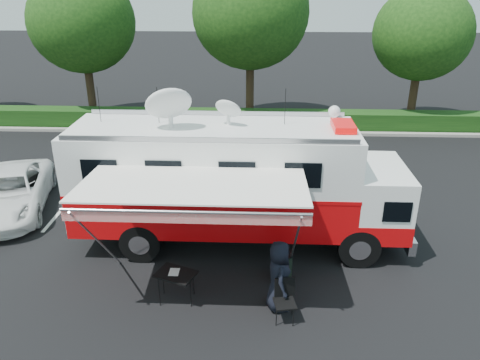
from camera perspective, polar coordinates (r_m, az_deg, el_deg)
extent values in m
plane|color=black|center=(15.00, -0.08, -7.43)|extent=(120.00, 120.00, 0.00)
cube|color=#9E998E|center=(25.26, 10.21, 5.64)|extent=(60.00, 0.35, 0.15)
cube|color=black|center=(25.99, 10.04, 7.14)|extent=(60.00, 1.20, 1.00)
cylinder|color=black|center=(28.10, -17.84, 11.20)|extent=(0.44, 0.44, 4.40)
ellipsoid|color=#14380F|center=(27.64, -18.71, 17.78)|extent=(5.63, 5.63, 5.35)
cylinder|color=black|center=(26.38, 1.22, 12.00)|extent=(0.44, 0.44, 4.80)
ellipsoid|color=#14380F|center=(25.89, 1.29, 19.72)|extent=(6.14, 6.14, 5.84)
cylinder|color=black|center=(27.76, 20.44, 10.29)|extent=(0.44, 0.44, 4.00)
ellipsoid|color=#14380F|center=(27.30, 21.35, 16.31)|extent=(5.12, 5.12, 4.86)
cube|color=silver|center=(18.99, -19.66, -1.86)|extent=(0.12, 5.50, 0.01)
cube|color=silver|center=(17.65, -1.27, -2.34)|extent=(0.12, 5.50, 0.01)
cube|color=silver|center=(18.29, 17.86, -2.59)|extent=(0.12, 5.50, 0.01)
cube|color=black|center=(14.69, -0.09, -5.43)|extent=(9.38, 1.53, 0.33)
cylinder|color=black|center=(13.95, 14.30, -7.97)|extent=(1.20, 0.35, 1.20)
cylinder|color=black|center=(16.01, 12.72, -3.47)|extent=(1.20, 0.35, 1.20)
cylinder|color=black|center=(14.07, -12.03, -7.45)|extent=(1.20, 0.35, 1.20)
cylinder|color=black|center=(16.11, -10.04, -3.05)|extent=(1.20, 0.35, 1.20)
cube|color=silver|center=(15.30, 18.92, -5.36)|extent=(0.22, 2.73, 0.44)
cube|color=white|center=(14.62, 16.37, -1.82)|extent=(1.53, 2.73, 1.85)
cube|color=red|center=(14.91, 16.09, -4.10)|extent=(1.55, 2.75, 0.60)
cube|color=black|center=(14.68, 19.21, -0.70)|extent=(0.13, 2.43, 0.76)
cube|color=red|center=(14.36, -3.14, -2.51)|extent=(8.29, 2.73, 1.31)
cube|color=red|center=(14.09, -3.19, -0.12)|extent=(8.31, 2.75, 0.11)
cube|color=white|center=(13.78, -3.27, 3.00)|extent=(8.29, 2.73, 1.53)
cube|color=white|center=(13.51, -3.35, 6.20)|extent=(8.29, 2.73, 0.09)
cube|color=#CC0505|center=(13.61, 12.48, 6.47)|extent=(0.60, 1.04, 0.17)
sphere|color=white|center=(14.59, 11.42, 8.17)|extent=(0.37, 0.37, 0.37)
ellipsoid|color=white|center=(13.32, -8.71, 9.17)|extent=(1.31, 1.31, 0.39)
ellipsoid|color=white|center=(13.53, -1.45, 8.71)|extent=(0.76, 0.76, 0.22)
cylinder|color=black|center=(14.50, -16.81, 8.74)|extent=(0.02, 0.02, 1.09)
cylinder|color=black|center=(14.03, -9.97, 8.91)|extent=(0.02, 0.02, 1.09)
cylinder|color=black|center=(13.73, 5.52, 8.83)|extent=(0.02, 0.02, 1.09)
cube|color=white|center=(11.25, -5.72, -0.52)|extent=(5.46, 2.62, 0.22)
cube|color=red|center=(10.19, -6.65, -4.50)|extent=(5.46, 0.04, 0.31)
cylinder|color=#B2B2B7|center=(10.11, -6.70, -3.90)|extent=(5.46, 0.07, 0.07)
cylinder|color=#B2B2B7|center=(12.50, -16.87, -7.16)|extent=(0.05, 2.81, 3.15)
cylinder|color=#B2B2B7|center=(11.86, 6.61, -7.98)|extent=(0.05, 2.81, 3.15)
imported|color=white|center=(18.71, -25.88, -3.35)|extent=(3.67, 5.69, 1.46)
imported|color=black|center=(12.39, 4.60, -15.12)|extent=(0.69, 0.98, 1.89)
cube|color=black|center=(12.21, -7.84, -11.29)|extent=(1.16, 0.99, 0.05)
cylinder|color=black|center=(12.32, -9.82, -13.38)|extent=(0.02, 0.02, 0.80)
cylinder|color=black|center=(12.71, -9.35, -12.02)|extent=(0.02, 0.02, 0.80)
cylinder|color=black|center=(12.18, -6.03, -13.60)|extent=(0.02, 0.02, 0.80)
cylinder|color=black|center=(12.58, -5.70, -12.22)|extent=(0.02, 0.02, 0.80)
cube|color=silver|center=(12.24, -8.04, -11.05)|extent=(0.25, 0.34, 0.01)
cube|color=black|center=(11.69, 5.49, -14.75)|extent=(0.59, 0.59, 0.05)
cube|color=black|center=(11.72, 5.49, -12.90)|extent=(0.51, 0.14, 0.56)
cylinder|color=black|center=(11.69, 4.45, -16.33)|extent=(0.02, 0.02, 0.51)
cylinder|color=black|center=(12.00, 4.40, -15.09)|extent=(0.02, 0.02, 0.51)
cylinder|color=black|center=(11.71, 6.52, -16.33)|extent=(0.02, 0.02, 0.51)
cylinder|color=black|center=(12.02, 6.39, -15.09)|extent=(0.02, 0.02, 0.51)
cylinder|color=black|center=(13.13, 5.23, -10.50)|extent=(0.52, 0.52, 0.80)
cylinder|color=black|center=(12.90, 5.30, -8.96)|extent=(0.56, 0.56, 0.04)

